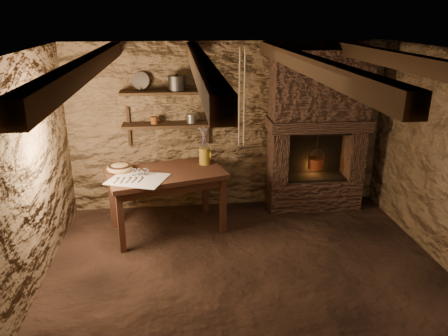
{
  "coord_description": "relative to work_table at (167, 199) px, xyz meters",
  "views": [
    {
      "loc": [
        -0.73,
        -4.06,
        2.77
      ],
      "look_at": [
        -0.18,
        0.9,
        0.98
      ],
      "focal_mm": 35.0,
      "sensor_mm": 36.0,
      "label": 1
    }
  ],
  "objects": [
    {
      "name": "beam_mid_right",
      "position": [
        1.4,
        -1.24,
        1.86
      ],
      "size": [
        0.14,
        3.95,
        0.16
      ],
      "primitive_type": "cube",
      "color": "black",
      "rests_on": "ceiling"
    },
    {
      "name": "hearth",
      "position": [
        2.15,
        0.53,
        0.78
      ],
      "size": [
        1.43,
        0.51,
        2.3
      ],
      "color": "#3E291F",
      "rests_on": "floor"
    },
    {
      "name": "drinking_glasses",
      "position": [
        -0.31,
        -0.11,
        0.44
      ],
      "size": [
        0.21,
        0.06,
        0.09
      ],
      "primitive_type": null,
      "color": "silver",
      "rests_on": "linen_cloth"
    },
    {
      "name": "shelf_upper",
      "position": [
        0.05,
        0.6,
        1.3
      ],
      "size": [
        1.25,
        0.3,
        0.04
      ],
      "primitive_type": "cube",
      "color": "black",
      "rests_on": "back_wall"
    },
    {
      "name": "work_table",
      "position": [
        0.0,
        0.0,
        0.0
      ],
      "size": [
        1.63,
        1.2,
        0.83
      ],
      "rotation": [
        0.0,
        0.0,
        0.27
      ],
      "color": "#341C12",
      "rests_on": "floor"
    },
    {
      "name": "red_pot",
      "position": [
        2.15,
        0.48,
        0.26
      ],
      "size": [
        0.28,
        0.28,
        0.54
      ],
      "rotation": [
        0.0,
        0.0,
        0.34
      ],
      "color": "maroon",
      "rests_on": "hearth"
    },
    {
      "name": "wooden_bowl",
      "position": [
        -0.58,
        0.08,
        0.42
      ],
      "size": [
        0.4,
        0.4,
        0.12
      ],
      "primitive_type": "ellipsoid",
      "rotation": [
        0.0,
        0.0,
        0.21
      ],
      "color": "olive",
      "rests_on": "work_table"
    },
    {
      "name": "pewter_cutlery_row",
      "position": [
        -0.33,
        -0.26,
        0.4
      ],
      "size": [
        0.59,
        0.4,
        0.01
      ],
      "primitive_type": null,
      "rotation": [
        0.0,
        0.0,
        -0.37
      ],
      "color": "#9C978E",
      "rests_on": "linen_cloth"
    },
    {
      "name": "front_wall",
      "position": [
        0.9,
        -3.24,
        0.75
      ],
      "size": [
        4.5,
        0.04,
        2.4
      ],
      "primitive_type": "cube",
      "color": "#4F3A25",
      "rests_on": "floor"
    },
    {
      "name": "rusty_tin",
      "position": [
        -0.14,
        0.6,
        0.92
      ],
      "size": [
        0.12,
        0.12,
        0.1
      ],
      "primitive_type": "cylinder",
      "rotation": [
        0.0,
        0.0,
        -0.32
      ],
      "color": "#5D2F12",
      "rests_on": "shelf_lower"
    },
    {
      "name": "left_wall",
      "position": [
        -1.35,
        -1.24,
        0.75
      ],
      "size": [
        0.04,
        4.0,
        2.4
      ],
      "primitive_type": "cube",
      "color": "#4F3A25",
      "rests_on": "floor"
    },
    {
      "name": "iron_stockpot",
      "position": [
        0.19,
        0.6,
        1.41
      ],
      "size": [
        0.25,
        0.25,
        0.18
      ],
      "primitive_type": "cylinder",
      "rotation": [
        0.0,
        0.0,
        0.07
      ],
      "color": "#2C2927",
      "rests_on": "shelf_upper"
    },
    {
      "name": "shelf_lower",
      "position": [
        0.05,
        0.6,
        0.85
      ],
      "size": [
        1.25,
        0.3,
        0.04
      ],
      "primitive_type": "cube",
      "color": "black",
      "rests_on": "back_wall"
    },
    {
      "name": "tin_pan",
      "position": [
        -0.29,
        0.7,
        1.44
      ],
      "size": [
        0.26,
        0.17,
        0.24
      ],
      "primitive_type": "cylinder",
      "rotation": [
        1.26,
        0.0,
        -0.31
      ],
      "color": "gray",
      "rests_on": "shelf_upper"
    },
    {
      "name": "ceiling",
      "position": [
        0.9,
        -1.24,
        1.95
      ],
      "size": [
        4.5,
        4.0,
        0.04
      ],
      "primitive_type": "cube",
      "color": "black",
      "rests_on": "back_wall"
    },
    {
      "name": "hanging_ropes",
      "position": [
        0.95,
        -0.19,
        1.35
      ],
      "size": [
        0.08,
        0.08,
        1.2
      ],
      "primitive_type": null,
      "color": "tan",
      "rests_on": "ceiling"
    },
    {
      "name": "beam_mid_left",
      "position": [
        0.4,
        -1.24,
        1.86
      ],
      "size": [
        0.14,
        3.95,
        0.16
      ],
      "primitive_type": "cube",
      "color": "black",
      "rests_on": "ceiling"
    },
    {
      "name": "back_wall",
      "position": [
        0.9,
        0.76,
        0.75
      ],
      "size": [
        4.5,
        0.04,
        2.4
      ],
      "primitive_type": "cube",
      "color": "#4F3A25",
      "rests_on": "floor"
    },
    {
      "name": "stoneware_jug",
      "position": [
        0.53,
        0.24,
        0.61
      ],
      "size": [
        0.18,
        0.18,
        0.51
      ],
      "rotation": [
        0.0,
        0.0,
        0.33
      ],
      "color": "#A78220",
      "rests_on": "work_table"
    },
    {
      "name": "linen_cloth",
      "position": [
        -0.33,
        -0.24,
        0.39
      ],
      "size": [
        0.81,
        0.74,
        0.01
      ],
      "primitive_type": "cube",
      "rotation": [
        0.0,
        0.0,
        -0.37
      ],
      "color": "beige",
      "rests_on": "work_table"
    },
    {
      "name": "beam_far_right",
      "position": [
        2.4,
        -1.24,
        1.86
      ],
      "size": [
        0.14,
        3.95,
        0.16
      ],
      "primitive_type": "cube",
      "color": "black",
      "rests_on": "ceiling"
    },
    {
      "name": "floor",
      "position": [
        0.9,
        -1.24,
        -0.45
      ],
      "size": [
        4.5,
        4.5,
        0.0
      ],
      "primitive_type": "plane",
      "color": "black",
      "rests_on": "ground"
    },
    {
      "name": "beam_far_left",
      "position": [
        -0.6,
        -1.24,
        1.86
      ],
      "size": [
        0.14,
        3.95,
        0.16
      ],
      "primitive_type": "cube",
      "color": "black",
      "rests_on": "ceiling"
    },
    {
      "name": "small_kettle",
      "position": [
        0.37,
        0.6,
        0.93
      ],
      "size": [
        0.19,
        0.16,
        0.19
      ],
      "primitive_type": null,
      "rotation": [
        0.0,
        0.0,
        0.15
      ],
      "color": "gray",
      "rests_on": "shelf_lower"
    }
  ]
}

